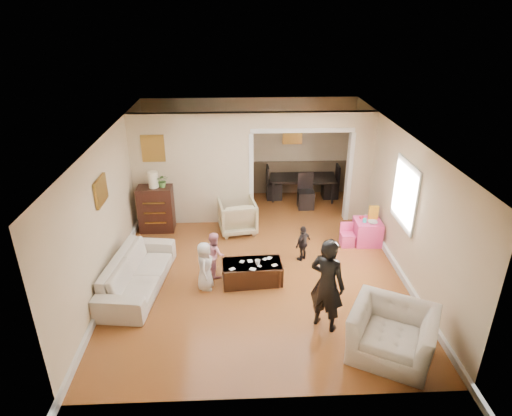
{
  "coord_description": "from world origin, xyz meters",
  "views": [
    {
      "loc": [
        -0.36,
        -7.66,
        4.68
      ],
      "look_at": [
        0.0,
        0.2,
        1.05
      ],
      "focal_mm": 30.67,
      "sensor_mm": 36.0,
      "label": 1
    }
  ],
  "objects_px": {
    "armchair_back": "(237,216)",
    "adult_person": "(327,284)",
    "sofa": "(138,273)",
    "child_kneel_b": "(214,254)",
    "coffee_cup": "(258,262)",
    "dresser": "(156,209)",
    "armchair_front": "(392,333)",
    "child_kneel_a": "(205,266)",
    "play_table": "(367,232)",
    "cyan_cup": "(365,220)",
    "dining_table": "(302,187)",
    "table_lamp": "(153,180)",
    "child_toddler": "(303,243)",
    "coffee_table": "(252,273)"
  },
  "relations": [
    {
      "from": "armchair_front",
      "to": "child_toddler",
      "type": "xyz_separation_m",
      "value": [
        -0.91,
        2.71,
        -0.0
      ]
    },
    {
      "from": "adult_person",
      "to": "child_kneel_a",
      "type": "distance_m",
      "value": 2.29
    },
    {
      "from": "dresser",
      "to": "coffee_table",
      "type": "xyz_separation_m",
      "value": [
        2.09,
        -2.2,
        -0.33
      ]
    },
    {
      "from": "armchair_back",
      "to": "coffee_cup",
      "type": "xyz_separation_m",
      "value": [
        0.36,
        -2.11,
        0.08
      ]
    },
    {
      "from": "cyan_cup",
      "to": "child_kneel_a",
      "type": "bearing_deg",
      "value": -155.77
    },
    {
      "from": "armchair_back",
      "to": "coffee_table",
      "type": "bearing_deg",
      "value": 87.69
    },
    {
      "from": "table_lamp",
      "to": "child_toddler",
      "type": "bearing_deg",
      "value": -24.83
    },
    {
      "from": "coffee_cup",
      "to": "play_table",
      "type": "relative_size",
      "value": 0.18
    },
    {
      "from": "armchair_front",
      "to": "child_kneel_b",
      "type": "bearing_deg",
      "value": 168.34
    },
    {
      "from": "child_kneel_b",
      "to": "child_toddler",
      "type": "distance_m",
      "value": 1.81
    },
    {
      "from": "adult_person",
      "to": "sofa",
      "type": "bearing_deg",
      "value": 17.18
    },
    {
      "from": "table_lamp",
      "to": "child_kneel_b",
      "type": "height_order",
      "value": "table_lamp"
    },
    {
      "from": "cyan_cup",
      "to": "dining_table",
      "type": "distance_m",
      "value": 2.76
    },
    {
      "from": "table_lamp",
      "to": "armchair_back",
      "type": "bearing_deg",
      "value": -4.46
    },
    {
      "from": "cyan_cup",
      "to": "table_lamp",
      "type": "bearing_deg",
      "value": 169.12
    },
    {
      "from": "dresser",
      "to": "play_table",
      "type": "bearing_deg",
      "value": -10.05
    },
    {
      "from": "child_kneel_b",
      "to": "table_lamp",
      "type": "bearing_deg",
      "value": 10.96
    },
    {
      "from": "adult_person",
      "to": "coffee_table",
      "type": "bearing_deg",
      "value": -11.37
    },
    {
      "from": "sofa",
      "to": "coffee_table",
      "type": "xyz_separation_m",
      "value": [
        2.07,
        0.09,
        -0.11
      ]
    },
    {
      "from": "adult_person",
      "to": "child_kneel_a",
      "type": "xyz_separation_m",
      "value": [
        -1.96,
        1.14,
        -0.33
      ]
    },
    {
      "from": "sofa",
      "to": "child_toddler",
      "type": "relative_size",
      "value": 2.87
    },
    {
      "from": "table_lamp",
      "to": "child_toddler",
      "type": "distance_m",
      "value": 3.56
    },
    {
      "from": "adult_person",
      "to": "table_lamp",
      "type": "bearing_deg",
      "value": -9.63
    },
    {
      "from": "armchair_front",
      "to": "sofa",
      "type": "bearing_deg",
      "value": -176.24
    },
    {
      "from": "dresser",
      "to": "child_kneel_b",
      "type": "relative_size",
      "value": 1.2
    },
    {
      "from": "cyan_cup",
      "to": "child_toddler",
      "type": "height_order",
      "value": "child_toddler"
    },
    {
      "from": "armchair_back",
      "to": "cyan_cup",
      "type": "relative_size",
      "value": 10.34
    },
    {
      "from": "armchair_back",
      "to": "adult_person",
      "type": "distance_m",
      "value": 3.64
    },
    {
      "from": "armchair_front",
      "to": "child_kneel_a",
      "type": "height_order",
      "value": "child_kneel_a"
    },
    {
      "from": "cyan_cup",
      "to": "adult_person",
      "type": "relative_size",
      "value": 0.05
    },
    {
      "from": "sofa",
      "to": "child_kneel_b",
      "type": "relative_size",
      "value": 2.45
    },
    {
      "from": "dresser",
      "to": "coffee_cup",
      "type": "distance_m",
      "value": 3.14
    },
    {
      "from": "coffee_cup",
      "to": "child_kneel_a",
      "type": "height_order",
      "value": "child_kneel_a"
    },
    {
      "from": "coffee_cup",
      "to": "dining_table",
      "type": "relative_size",
      "value": 0.06
    },
    {
      "from": "armchair_back",
      "to": "play_table",
      "type": "height_order",
      "value": "armchair_back"
    },
    {
      "from": "sofa",
      "to": "play_table",
      "type": "distance_m",
      "value": 4.84
    },
    {
      "from": "armchair_front",
      "to": "child_kneel_a",
      "type": "relative_size",
      "value": 1.26
    },
    {
      "from": "dining_table",
      "to": "child_toddler",
      "type": "relative_size",
      "value": 2.27
    },
    {
      "from": "sofa",
      "to": "cyan_cup",
      "type": "xyz_separation_m",
      "value": [
        4.51,
        1.42,
        0.25
      ]
    },
    {
      "from": "armchair_back",
      "to": "child_toddler",
      "type": "xyz_separation_m",
      "value": [
        1.31,
        -1.31,
        0.0
      ]
    },
    {
      "from": "armchair_front",
      "to": "play_table",
      "type": "height_order",
      "value": "armchair_front"
    },
    {
      "from": "armchair_back",
      "to": "adult_person",
      "type": "relative_size",
      "value": 0.52
    },
    {
      "from": "dining_table",
      "to": "child_kneel_a",
      "type": "bearing_deg",
      "value": -114.22
    },
    {
      "from": "armchair_back",
      "to": "armchair_front",
      "type": "height_order",
      "value": "armchair_front"
    },
    {
      "from": "coffee_table",
      "to": "armchair_front",
      "type": "bearing_deg",
      "value": -44.92
    },
    {
      "from": "table_lamp",
      "to": "child_kneel_a",
      "type": "xyz_separation_m",
      "value": [
        1.24,
        -2.35,
        -0.77
      ]
    },
    {
      "from": "child_kneel_b",
      "to": "coffee_cup",
      "type": "bearing_deg",
      "value": -138.75
    },
    {
      "from": "coffee_table",
      "to": "child_kneel_a",
      "type": "xyz_separation_m",
      "value": [
        -0.85,
        -0.15,
        0.26
      ]
    },
    {
      "from": "dining_table",
      "to": "coffee_table",
      "type": "bearing_deg",
      "value": -105.12
    },
    {
      "from": "sofa",
      "to": "dresser",
      "type": "xyz_separation_m",
      "value": [
        -0.01,
        2.29,
        0.21
      ]
    }
  ]
}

